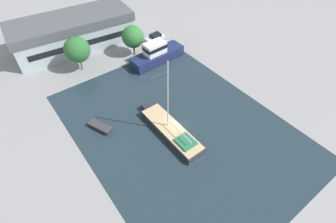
# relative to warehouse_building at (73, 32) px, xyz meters

# --- Properties ---
(ground_plane) EXTENTS (440.00, 440.00, 0.00)m
(ground_plane) POSITION_rel_warehouse_building_xyz_m (3.19, -32.12, -3.35)
(ground_plane) COLOR gray
(water_canal) EXTENTS (28.67, 38.78, 0.01)m
(water_canal) POSITION_rel_warehouse_building_xyz_m (3.19, -32.12, -3.35)
(water_canal) COLOR #1E2D38
(water_canal) RESTS_ON ground
(warehouse_building) EXTENTS (25.68, 12.20, 6.63)m
(warehouse_building) POSITION_rel_warehouse_building_xyz_m (0.00, 0.00, 0.00)
(warehouse_building) COLOR #99A8B2
(warehouse_building) RESTS_ON ground
(quay_tree_near_building) EXTENTS (4.47, 4.47, 6.31)m
(quay_tree_near_building) POSITION_rel_warehouse_building_xyz_m (8.44, -10.48, 0.71)
(quay_tree_near_building) COLOR brown
(quay_tree_near_building) RESTS_ON ground
(quay_tree_by_water) EXTENTS (4.83, 4.83, 6.82)m
(quay_tree_by_water) POSITION_rel_warehouse_building_xyz_m (-2.60, -8.86, 1.05)
(quay_tree_by_water) COLOR brown
(quay_tree_by_water) RESTS_ON ground
(parked_car) EXTENTS (4.65, 2.18, 1.67)m
(parked_car) POSITION_rel_warehouse_building_xyz_m (15.08, -8.61, -2.52)
(parked_car) COLOR silver
(parked_car) RESTS_ON ground
(sailboat_moored) EXTENTS (3.36, 13.16, 12.65)m
(sailboat_moored) POSITION_rel_warehouse_building_xyz_m (1.35, -32.37, -2.73)
(sailboat_moored) COLOR #23282D
(sailboat_moored) RESTS_ON water_canal
(motor_cruiser) EXTENTS (11.66, 4.06, 4.33)m
(motor_cruiser) POSITION_rel_warehouse_building_xyz_m (10.79, -15.35, -1.78)
(motor_cruiser) COLOR #19234C
(motor_cruiser) RESTS_ON water_canal
(small_dinghy) EXTENTS (2.77, 4.20, 0.71)m
(small_dinghy) POSITION_rel_warehouse_building_xyz_m (-6.83, -25.06, -2.99)
(small_dinghy) COLOR #23282D
(small_dinghy) RESTS_ON water_canal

